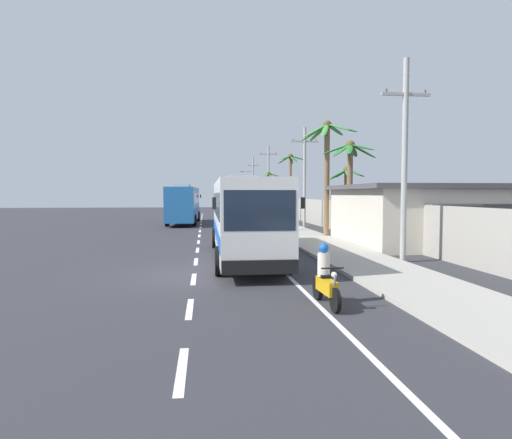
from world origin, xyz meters
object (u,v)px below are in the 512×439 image
Objects in this scene: utility_pole_far at (268,179)px; motorcycle_beside_bus at (254,227)px; utility_pole_mid at (305,175)px; palm_fourth at (290,174)px; roadside_building at (466,214)px; palm_nearest at (346,185)px; motorcycle_trailing at (325,280)px; utility_pole_nearest at (405,157)px; coach_bus_foreground at (243,215)px; utility_pole_distant at (253,182)px; pedestrian_near_kerb at (287,219)px; palm_farthest at (350,171)px; palm_second at (269,183)px; palm_third at (327,158)px; coach_bus_far_lane at (184,203)px.

motorcycle_beside_bus is at bearing -100.26° from utility_pole_far.
utility_pole_mid reaches higher than palm_fourth.
utility_pole_far is at bearing 94.04° from palm_fourth.
motorcycle_beside_bus is 0.14× the size of roadside_building.
palm_fourth reaches higher than palm_nearest.
motorcycle_trailing is 22.88m from palm_nearest.
palm_nearest is at bearing 80.85° from utility_pole_nearest.
coach_bus_foreground is 27.14m from palm_fourth.
utility_pole_distant is at bearing 83.89° from motorcycle_beside_bus.
palm_fourth is 22.99m from roadside_building.
pedestrian_near_kerb is 0.20× the size of utility_pole_nearest.
utility_pole_mid is 5.17m from palm_nearest.
coach_bus_foreground is 1.47× the size of utility_pole_mid.
utility_pole_far reaches higher than utility_pole_nearest.
utility_pole_nearest reaches higher than palm_farthest.
utility_pole_nearest is at bearing -91.46° from palm_fourth.
motorcycle_beside_bus is 0.33× the size of palm_farthest.
palm_second is 0.73× the size of palm_third.
coach_bus_foreground is 1.35× the size of utility_pole_distant.
palm_fourth is at bearing 15.02° from coach_bus_far_lane.
roadside_building is (6.70, -32.71, -3.03)m from utility_pole_far.
coach_bus_foreground is 2.55× the size of palm_nearest.
coach_bus_far_lane is 13.92m from palm_second.
motorcycle_trailing is at bearing -109.36° from palm_nearest.
palm_nearest is at bearing 70.64° from motorcycle_trailing.
utility_pole_nearest reaches higher than pedestrian_near_kerb.
utility_pole_mid is 1.53× the size of palm_second.
palm_farthest is at bearing -89.63° from utility_pole_far.
coach_bus_foreground is at bearing -105.47° from palm_fourth.
utility_pole_mid is 15.62m from palm_second.
utility_pole_mid is 14.99m from roadside_building.
utility_pole_nearest is (6.47, -2.16, 2.44)m from coach_bus_foreground.
palm_farthest is (0.13, -50.93, -0.71)m from utility_pole_distant.
motorcycle_trailing is 0.36× the size of palm_second.
utility_pole_far is 1.51× the size of palm_farthest.
motorcycle_beside_bus is 0.36× the size of palm_second.
utility_pole_far is (2.06, 23.88, 3.72)m from pedestrian_near_kerb.
utility_pole_far is 24.21m from palm_nearest.
palm_nearest is (2.39, 14.84, -0.84)m from utility_pole_nearest.
utility_pole_far is (-0.29, 19.45, 0.27)m from utility_pole_mid.
palm_second is 0.39× the size of roadside_building.
palm_nearest reaches higher than pedestrian_near_kerb.
palm_fourth is at bearing 105.14° from roadside_building.
coach_bus_far_lane is 13.06m from pedestrian_near_kerb.
palm_third is at bearing -67.56° from pedestrian_near_kerb.
coach_bus_foreground is at bearing -98.98° from motorcycle_beside_bus.
coach_bus_foreground is at bearing -111.23° from utility_pole_mid.
coach_bus_foreground is 1.77× the size of palm_fourth.
motorcycle_beside_bus is at bearing 113.07° from utility_pole_nearest.
utility_pole_distant is 0.65× the size of roadside_building.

